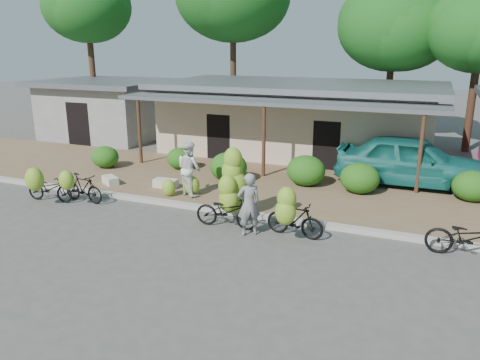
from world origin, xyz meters
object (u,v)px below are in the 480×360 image
object	(u,v)px
bike_left	(81,187)
tree_near_right	(477,29)
bike_center	(230,196)
bike_far_left	(47,186)
tree_center_right	(391,24)
sack_near	(166,183)
teal_van	(412,161)
sack_far	(110,180)
vendor	(249,204)
bike_right	(292,216)
tree_back_left	(86,5)
bystander	(189,168)
bike_far_right	(469,238)

from	to	relation	value
bike_left	tree_near_right	bearing A→B (deg)	-35.86
bike_center	bike_far_left	bearing A→B (deg)	91.78
tree_center_right	bike_far_left	bearing A→B (deg)	-119.40
bike_far_left	sack_near	xyz separation A→B (m)	(2.92, 2.63, -0.28)
tree_near_right	bike_center	world-z (taller)	tree_near_right
tree_center_right	teal_van	size ratio (longest dim) A/B	1.56
bike_left	sack_far	distance (m)	1.86
vendor	tree_center_right	bearing A→B (deg)	-131.62
bike_left	bike_right	size ratio (longest dim) A/B	0.98
tree_back_left	bike_right	xyz separation A→B (m)	(16.36, -12.22, -6.59)
bike_right	teal_van	bearing A→B (deg)	-16.70
bike_right	tree_back_left	bearing A→B (deg)	60.05
vendor	bystander	size ratio (longest dim) A/B	0.95
bike_center	bike_far_right	distance (m)	6.29
bike_left	bystander	xyz separation A→B (m)	(3.07, 1.81, 0.49)
sack_far	sack_near	bearing A→B (deg)	11.15
bystander	sack_near	bearing A→B (deg)	7.47
bike_far_left	bike_far_right	bearing A→B (deg)	-92.55
vendor	bike_far_right	bearing A→B (deg)	152.03
tree_center_right	bike_center	size ratio (longest dim) A/B	3.73
bike_right	bystander	distance (m)	4.67
bike_center	tree_back_left	bearing A→B (deg)	47.45
bike_far_left	sack_near	size ratio (longest dim) A/B	2.05
bike_left	bike_right	bearing A→B (deg)	-86.25
sack_far	bystander	size ratio (longest dim) A/B	0.41
tree_near_right	bystander	bearing A→B (deg)	-127.06
bike_left	sack_near	size ratio (longest dim) A/B	1.93
tree_center_right	bike_left	xyz separation A→B (m)	(-7.90, -15.50, -5.52)
sack_near	tree_center_right	bearing A→B (deg)	65.54
bike_far_right	sack_far	distance (m)	11.90
bike_far_left	bike_far_right	size ratio (longest dim) A/B	0.86
tree_near_right	bike_right	xyz separation A→B (m)	(-4.64, -13.72, -5.05)
tree_back_left	bike_center	bearing A→B (deg)	-39.49
bike_center	sack_near	world-z (taller)	bike_center
bike_far_left	bike_right	size ratio (longest dim) A/B	1.04
tree_near_right	sack_near	world-z (taller)	tree_near_right
tree_back_left	bike_far_right	xyz separation A→B (m)	(20.67, -11.72, -6.73)
bike_left	tree_center_right	bearing A→B (deg)	-21.46
tree_near_right	bike_far_left	size ratio (longest dim) A/B	4.31
bike_center	teal_van	world-z (taller)	bike_center
bike_right	bike_far_right	distance (m)	4.34
bike_far_right	bike_far_left	bearing A→B (deg)	95.61
bike_far_left	bystander	size ratio (longest dim) A/B	0.94
tree_back_left	bike_left	bearing A→B (deg)	-52.81
tree_center_right	teal_van	xyz separation A→B (m)	(2.02, -9.61, -5.05)
bike_far_right	sack_near	xyz separation A→B (m)	(-9.70, 1.96, -0.26)
bike_left	tree_back_left	bearing A→B (deg)	42.73
bike_center	vendor	distance (m)	0.98
sack_far	vendor	xyz separation A→B (m)	(6.32, -2.23, 0.62)
bike_center	bystander	distance (m)	2.78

